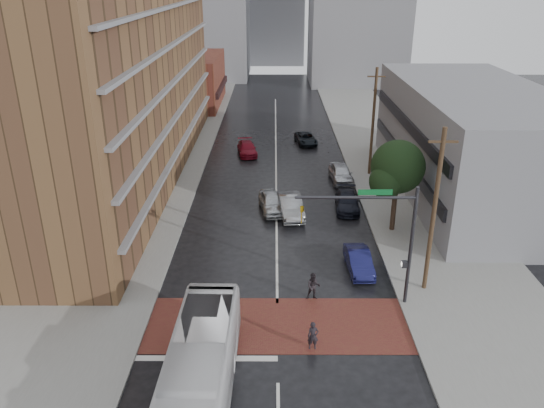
{
  "coord_description": "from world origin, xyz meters",
  "views": [
    {
      "loc": [
        -0.2,
        -23.19,
        17.27
      ],
      "look_at": [
        -0.33,
        8.83,
        3.5
      ],
      "focal_mm": 35.0,
      "sensor_mm": 36.0,
      "label": 1
    }
  ],
  "objects_px": {
    "pedestrian_a": "(313,336)",
    "car_travel_a": "(272,202)",
    "transit_bus": "(199,377)",
    "car_parked_far": "(341,173)",
    "suv_travel": "(306,138)",
    "car_travel_c": "(247,149)",
    "pedestrian_b": "(314,286)",
    "car_travel_b": "(291,206)",
    "car_parked_mid": "(347,201)",
    "car_parked_near": "(359,261)"
  },
  "relations": [
    {
      "from": "suv_travel",
      "to": "car_parked_far",
      "type": "bearing_deg",
      "value": -86.81
    },
    {
      "from": "car_travel_a",
      "to": "car_parked_mid",
      "type": "bearing_deg",
      "value": -5.38
    },
    {
      "from": "pedestrian_a",
      "to": "car_travel_a",
      "type": "relative_size",
      "value": 0.35
    },
    {
      "from": "car_travel_c",
      "to": "car_travel_b",
      "type": "bearing_deg",
      "value": -84.01
    },
    {
      "from": "pedestrian_a",
      "to": "car_parked_far",
      "type": "distance_m",
      "value": 24.13
    },
    {
      "from": "car_parked_mid",
      "to": "car_parked_far",
      "type": "bearing_deg",
      "value": 92.05
    },
    {
      "from": "transit_bus",
      "to": "car_parked_near",
      "type": "relative_size",
      "value": 2.83
    },
    {
      "from": "car_parked_far",
      "to": "pedestrian_b",
      "type": "bearing_deg",
      "value": -104.94
    },
    {
      "from": "pedestrian_a",
      "to": "pedestrian_b",
      "type": "xyz_separation_m",
      "value": [
        0.33,
        4.5,
        0.06
      ]
    },
    {
      "from": "pedestrian_a",
      "to": "car_travel_c",
      "type": "distance_m",
      "value": 32.09
    },
    {
      "from": "pedestrian_a",
      "to": "transit_bus",
      "type": "bearing_deg",
      "value": -146.42
    },
    {
      "from": "car_parked_far",
      "to": "car_travel_c",
      "type": "bearing_deg",
      "value": 134.65
    },
    {
      "from": "pedestrian_a",
      "to": "car_parked_near",
      "type": "height_order",
      "value": "pedestrian_a"
    },
    {
      "from": "car_travel_c",
      "to": "car_parked_near",
      "type": "height_order",
      "value": "car_parked_near"
    },
    {
      "from": "car_travel_b",
      "to": "car_parked_far",
      "type": "height_order",
      "value": "car_travel_b"
    },
    {
      "from": "car_travel_b",
      "to": "car_parked_mid",
      "type": "xyz_separation_m",
      "value": [
        4.6,
        1.27,
        -0.13
      ]
    },
    {
      "from": "pedestrian_b",
      "to": "car_travel_a",
      "type": "distance_m",
      "value": 12.82
    },
    {
      "from": "car_travel_c",
      "to": "transit_bus",
      "type": "bearing_deg",
      "value": -99.54
    },
    {
      "from": "car_travel_a",
      "to": "car_travel_b",
      "type": "relative_size",
      "value": 0.91
    },
    {
      "from": "transit_bus",
      "to": "car_travel_b",
      "type": "height_order",
      "value": "transit_bus"
    },
    {
      "from": "suv_travel",
      "to": "car_parked_far",
      "type": "distance_m",
      "value": 12.17
    },
    {
      "from": "pedestrian_a",
      "to": "car_parked_far",
      "type": "xyz_separation_m",
      "value": [
        4.15,
        23.77,
        0.02
      ]
    },
    {
      "from": "transit_bus",
      "to": "pedestrian_b",
      "type": "height_order",
      "value": "transit_bus"
    },
    {
      "from": "pedestrian_a",
      "to": "car_travel_b",
      "type": "height_order",
      "value": "car_travel_b"
    },
    {
      "from": "pedestrian_b",
      "to": "car_travel_b",
      "type": "distance_m",
      "value": 11.77
    },
    {
      "from": "car_parked_near",
      "to": "car_parked_mid",
      "type": "bearing_deg",
      "value": 84.19
    },
    {
      "from": "transit_bus",
      "to": "car_travel_a",
      "type": "distance_m",
      "value": 21.21
    },
    {
      "from": "pedestrian_a",
      "to": "car_parked_far",
      "type": "bearing_deg",
      "value": 76.61
    },
    {
      "from": "suv_travel",
      "to": "car_travel_a",
      "type": "bearing_deg",
      "value": -110.29
    },
    {
      "from": "suv_travel",
      "to": "car_parked_near",
      "type": "xyz_separation_m",
      "value": [
        1.82,
        -27.91,
        0.05
      ]
    },
    {
      "from": "transit_bus",
      "to": "car_parked_far",
      "type": "distance_m",
      "value": 29.21
    },
    {
      "from": "transit_bus",
      "to": "pedestrian_a",
      "type": "height_order",
      "value": "transit_bus"
    },
    {
      "from": "car_travel_a",
      "to": "car_travel_c",
      "type": "height_order",
      "value": "car_travel_a"
    },
    {
      "from": "pedestrian_a",
      "to": "car_travel_a",
      "type": "bearing_deg",
      "value": 93.69
    },
    {
      "from": "transit_bus",
      "to": "pedestrian_a",
      "type": "relative_size",
      "value": 7.39
    },
    {
      "from": "car_travel_a",
      "to": "transit_bus",
      "type": "bearing_deg",
      "value": -107.51
    },
    {
      "from": "transit_bus",
      "to": "car_parked_far",
      "type": "xyz_separation_m",
      "value": [
        9.31,
        27.67,
        -0.8
      ]
    },
    {
      "from": "transit_bus",
      "to": "car_parked_mid",
      "type": "bearing_deg",
      "value": 67.95
    },
    {
      "from": "pedestrian_b",
      "to": "car_travel_a",
      "type": "height_order",
      "value": "pedestrian_b"
    },
    {
      "from": "car_travel_c",
      "to": "suv_travel",
      "type": "height_order",
      "value": "car_travel_c"
    },
    {
      "from": "pedestrian_b",
      "to": "car_parked_near",
      "type": "xyz_separation_m",
      "value": [
        3.1,
        3.26,
        -0.17
      ]
    },
    {
      "from": "transit_bus",
      "to": "car_travel_c",
      "type": "height_order",
      "value": "transit_bus"
    },
    {
      "from": "car_travel_a",
      "to": "car_travel_c",
      "type": "xyz_separation_m",
      "value": [
        -2.66,
        14.65,
        -0.1
      ]
    },
    {
      "from": "pedestrian_b",
      "to": "car_parked_mid",
      "type": "height_order",
      "value": "pedestrian_b"
    },
    {
      "from": "pedestrian_a",
      "to": "car_parked_near",
      "type": "distance_m",
      "value": 8.49
    },
    {
      "from": "car_travel_b",
      "to": "car_parked_near",
      "type": "height_order",
      "value": "car_travel_b"
    },
    {
      "from": "car_travel_a",
      "to": "suv_travel",
      "type": "relative_size",
      "value": 1.0
    },
    {
      "from": "transit_bus",
      "to": "car_parked_mid",
      "type": "height_order",
      "value": "transit_bus"
    },
    {
      "from": "car_travel_b",
      "to": "car_parked_far",
      "type": "bearing_deg",
      "value": 50.8
    },
    {
      "from": "pedestrian_a",
      "to": "suv_travel",
      "type": "distance_m",
      "value": 35.71
    }
  ]
}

